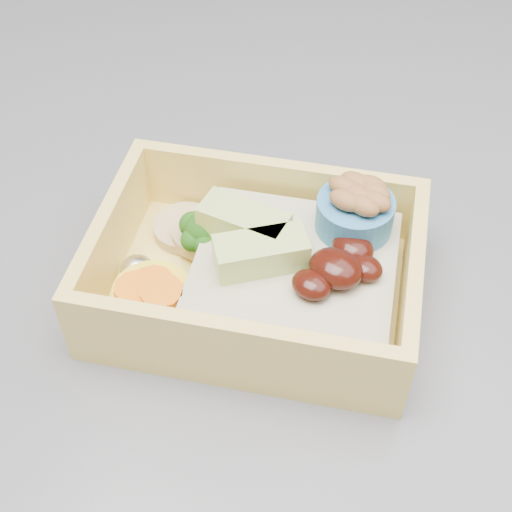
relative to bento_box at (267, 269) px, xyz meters
The scene contains 1 object.
bento_box is the anchor object (origin of this frame).
Camera 1 is at (0.07, -0.46, 1.28)m, focal length 50.00 mm.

